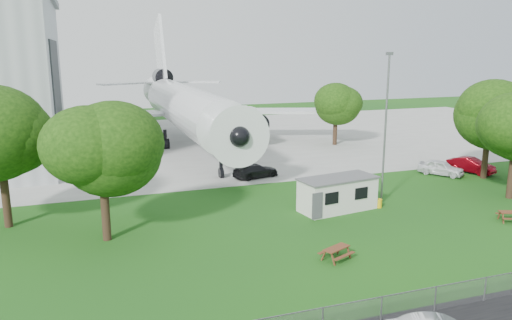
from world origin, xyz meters
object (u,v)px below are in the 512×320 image
object	(u,v)px
picnic_east	(511,222)
airliner	(185,105)
site_cabin	(338,194)
picnic_west	(336,259)

from	to	relation	value
picnic_east	airliner	bearing A→B (deg)	137.10
site_cabin	picnic_west	world-z (taller)	site_cabin
site_cabin	picnic_west	xyz separation A→B (m)	(-4.58, -8.42, -1.31)
airliner	site_cabin	distance (m)	30.83
airliner	picnic_west	size ratio (longest dim) A/B	26.52
site_cabin	picnic_west	size ratio (longest dim) A/B	3.84
airliner	picnic_west	distance (m)	38.79
airliner	picnic_east	xyz separation A→B (m)	(16.71, -36.63, -5.27)
site_cabin	picnic_east	bearing A→B (deg)	-31.82
airliner	site_cabin	bearing A→B (deg)	-78.71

